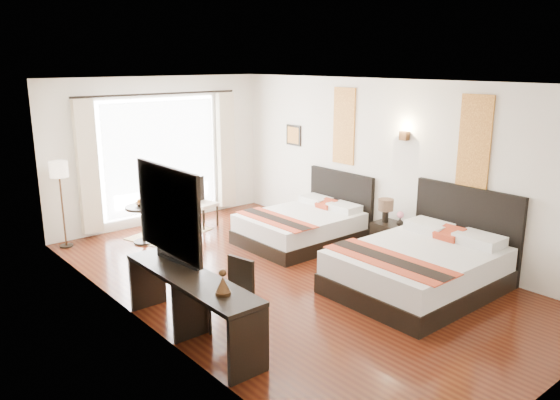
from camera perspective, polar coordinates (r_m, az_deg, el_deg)
floor at (r=8.07m, az=0.74°, el=-8.11°), size 4.50×7.50×0.01m
ceiling at (r=7.46m, az=0.81°, el=12.14°), size 4.50×7.50×0.02m
wall_headboard at (r=9.23m, az=11.41°, el=3.61°), size 0.01×7.50×2.80m
wall_desk at (r=6.45m, az=-14.53°, el=-1.21°), size 0.01×7.50×2.80m
wall_window at (r=10.71m, az=-12.47°, el=5.01°), size 4.50×0.01×2.80m
window_glass at (r=10.71m, az=-12.41°, el=4.48°), size 2.40×0.02×2.20m
sheer_curtain at (r=10.66m, az=-12.25°, el=4.44°), size 2.30×0.02×2.10m
drape_left at (r=10.05m, az=-19.46°, el=3.23°), size 0.35×0.14×2.35m
drape_right at (r=11.36m, az=-5.67°, el=5.20°), size 0.35×0.14×2.35m
art_panel_near at (r=8.30m, az=19.66°, el=5.71°), size 0.03×0.50×1.35m
art_panel_far at (r=9.82m, az=6.70°, el=7.67°), size 0.03×0.50×1.35m
wall_sconce at (r=8.93m, az=12.86°, el=6.55°), size 0.10×0.14×0.14m
mirror_frame at (r=5.85m, az=-11.61°, el=-1.10°), size 0.04×1.25×0.95m
mirror_glass at (r=5.86m, az=-11.39°, el=-1.06°), size 0.01×1.12×0.82m
bed_near at (r=7.81m, az=14.60°, el=-6.69°), size 2.30×1.79×1.30m
bed_far at (r=9.52m, az=2.53°, el=-2.65°), size 2.02×1.57×1.13m
nightstand at (r=9.13m, az=11.46°, el=-3.94°), size 0.43×0.53×0.51m
table_lamp at (r=9.04m, az=10.99°, el=-0.68°), size 0.25×0.25×0.40m
vase at (r=8.94m, az=12.42°, el=-2.33°), size 0.16×0.16×0.13m
console_desk at (r=6.36m, az=-9.22°, el=-10.97°), size 0.50×2.20×0.76m
television at (r=6.51m, az=-11.30°, el=-4.78°), size 0.20×0.78×0.44m
bronze_figurine at (r=5.65m, az=-5.99°, el=-8.66°), size 0.20×0.20×0.24m
desk_chair at (r=6.46m, az=-5.01°, el=-11.50°), size 0.48×0.48×0.88m
floor_lamp at (r=9.71m, az=-22.08°, el=2.40°), size 0.30×0.30×1.48m
side_table at (r=9.72m, az=-14.09°, el=-2.50°), size 0.57×0.57×0.66m
fruit_bowl at (r=9.65m, az=-14.27°, el=-0.42°), size 0.27×0.27×0.05m
window_chair at (r=10.48m, az=-8.08°, el=-1.24°), size 0.51×0.51×0.93m
jute_rug at (r=10.20m, az=-11.47°, el=-3.46°), size 1.57×1.28×0.01m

